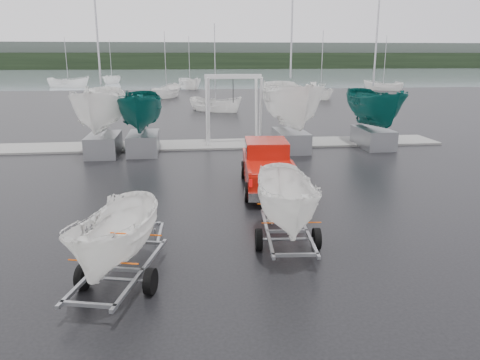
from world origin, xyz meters
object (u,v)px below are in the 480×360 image
pickup_truck (268,164)px  trailer_hitched (289,157)px  trailer_parked (114,190)px  boat_hoist (233,100)px

pickup_truck → trailer_hitched: trailer_hitched is taller
pickup_truck → trailer_parked: bearing=-116.2°
pickup_truck → boat_hoist: boat_hoist is taller
trailer_hitched → trailer_parked: trailer_hitched is taller
trailer_hitched → boat_hoist: size_ratio=1.15×
trailer_hitched → trailer_parked: size_ratio=1.10×
pickup_truck → trailer_parked: trailer_parked is taller
trailer_parked → trailer_hitched: bearing=38.1°
trailer_hitched → trailer_parked: bearing=-151.6°
boat_hoist → trailer_hitched: bearing=-90.7°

